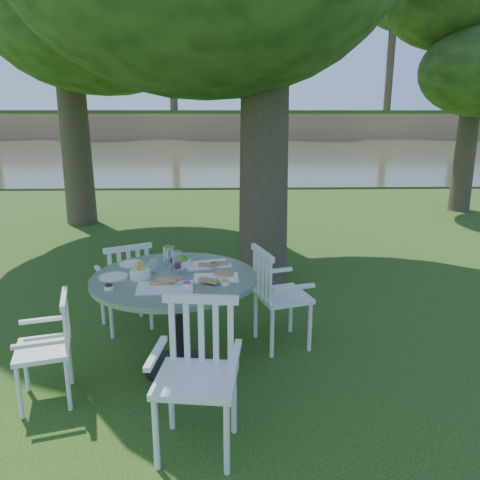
% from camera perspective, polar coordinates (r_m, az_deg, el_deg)
% --- Properties ---
extents(ground, '(140.00, 140.00, 0.00)m').
position_cam_1_polar(ground, '(4.88, 0.07, -10.31)').
color(ground, '#18360B').
rests_on(ground, ground).
extents(table, '(1.33, 1.33, 0.83)m').
position_cam_1_polar(table, '(3.87, -7.92, -6.74)').
color(table, black).
rests_on(table, ground).
extents(chair_ne, '(0.56, 0.58, 0.93)m').
position_cam_1_polar(chair_ne, '(4.27, 4.08, -6.11)').
color(chair_ne, white).
rests_on(chair_ne, ground).
extents(chair_nw, '(0.60, 0.59, 0.90)m').
position_cam_1_polar(chair_nw, '(4.70, -13.61, -4.78)').
color(chair_nw, white).
rests_on(chair_nw, ground).
extents(chair_sw, '(0.48, 0.50, 0.82)m').
position_cam_1_polar(chair_sw, '(3.78, -21.73, -11.29)').
color(chair_sw, white).
rests_on(chair_sw, ground).
extents(chair_se, '(0.55, 0.52, 0.97)m').
position_cam_1_polar(chair_se, '(3.07, -5.07, -14.56)').
color(chair_se, white).
rests_on(chair_se, ground).
extents(tableware, '(1.11, 0.84, 0.20)m').
position_cam_1_polar(tableware, '(3.85, -8.57, -3.55)').
color(tableware, white).
rests_on(tableware, table).
extents(river, '(100.00, 28.00, 0.12)m').
position_cam_1_polar(river, '(27.49, -1.50, 10.62)').
color(river, '#363B23').
rests_on(river, ground).
extents(far_bank, '(100.00, 18.00, 15.20)m').
position_cam_1_polar(far_bank, '(45.82, -1.34, 21.44)').
color(far_bank, '#956B45').
rests_on(far_bank, ground).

